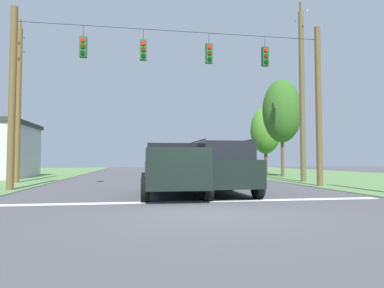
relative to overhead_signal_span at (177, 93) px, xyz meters
name	(u,v)px	position (x,y,z in m)	size (l,w,h in m)	color
ground_plane	(211,213)	(-0.01, -7.52, -4.52)	(120.00, 120.00, 0.00)	#47474C
shoulder_grass_right	(358,178)	(14.69, 7.48, -4.50)	(16.00, 80.00, 0.03)	#567D46
stop_bar_stripe	(195,201)	(-0.01, -5.14, -4.51)	(12.73, 0.45, 0.01)	white
lane_dash_0	(174,187)	(-0.01, 0.86, -4.51)	(0.15, 2.50, 0.01)	white
lane_dash_1	(165,180)	(-0.01, 6.86, -4.51)	(0.15, 2.50, 0.01)	white
lane_dash_2	(158,175)	(-0.01, 13.89, -4.51)	(0.15, 2.50, 0.01)	white
overhead_signal_span	(177,93)	(0.00, 0.00, 0.00)	(14.84, 0.31, 8.16)	brown
pickup_truck	(172,169)	(-0.54, -3.11, -3.55)	(2.36, 5.43, 1.95)	black
suv_black	(218,167)	(1.26, -3.07, -3.45)	(2.32, 4.85, 2.05)	black
distant_car_crossing_white	(190,167)	(2.38, 11.39, -3.73)	(2.31, 4.44, 1.52)	silver
distant_car_oncoming	(216,166)	(5.84, 16.61, -3.73)	(4.39, 2.21, 1.52)	black
utility_pole_mid_right	(302,94)	(8.16, 3.44, 0.90)	(0.32, 1.68, 11.17)	brown
utility_pole_near_left	(18,101)	(-8.72, 5.14, 0.26)	(0.32, 1.66, 9.65)	brown
tree_roadside_right	(266,131)	(11.24, 17.25, -0.13)	(3.09, 3.09, 6.81)	brown
tree_roadside_far_right	(282,111)	(9.51, 9.39, 0.71)	(3.04, 3.04, 7.77)	brown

